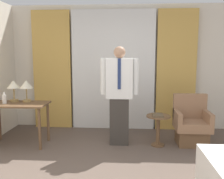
% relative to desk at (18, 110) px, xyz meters
% --- Properties ---
extents(wall_back, '(10.00, 0.06, 2.70)m').
position_rel_desk_xyz_m(wall_back, '(1.66, 1.26, 0.70)').
color(wall_back, silver).
rests_on(wall_back, ground_plane).
extents(curtain_sheer_center, '(1.79, 0.06, 2.58)m').
position_rel_desk_xyz_m(curtain_sheer_center, '(1.66, 1.13, 0.64)').
color(curtain_sheer_center, white).
rests_on(curtain_sheer_center, ground_plane).
extents(curtain_drape_left, '(0.83, 0.06, 2.58)m').
position_rel_desk_xyz_m(curtain_drape_left, '(0.31, 1.13, 0.64)').
color(curtain_drape_left, gold).
rests_on(curtain_drape_left, ground_plane).
extents(curtain_drape_right, '(0.83, 0.06, 2.58)m').
position_rel_desk_xyz_m(curtain_drape_right, '(3.01, 1.13, 0.64)').
color(curtain_drape_right, gold).
rests_on(curtain_drape_right, ground_plane).
extents(desk, '(1.08, 0.57, 0.77)m').
position_rel_desk_xyz_m(desk, '(0.00, 0.00, 0.00)').
color(desk, brown).
rests_on(desk, ground_plane).
extents(table_lamp_left, '(0.24, 0.24, 0.40)m').
position_rel_desk_xyz_m(table_lamp_left, '(-0.12, 0.15, 0.42)').
color(table_lamp_left, '#9E7F47').
rests_on(table_lamp_left, desk).
extents(table_lamp_right, '(0.24, 0.24, 0.40)m').
position_rel_desk_xyz_m(table_lamp_right, '(0.12, 0.15, 0.42)').
color(table_lamp_right, '#9E7F47').
rests_on(table_lamp_right, desk).
extents(bottle_near_edge, '(0.08, 0.08, 0.21)m').
position_rel_desk_xyz_m(bottle_near_edge, '(-0.21, -0.04, 0.21)').
color(bottle_near_edge, silver).
rests_on(bottle_near_edge, desk).
extents(person, '(0.69, 0.23, 1.78)m').
position_rel_desk_xyz_m(person, '(1.84, 0.14, 0.32)').
color(person, '#38332D').
rests_on(person, ground_plane).
extents(armchair, '(0.62, 0.55, 0.91)m').
position_rel_desk_xyz_m(armchair, '(3.16, 0.26, -0.31)').
color(armchair, brown).
rests_on(armchair, ground_plane).
extents(side_table, '(0.43, 0.43, 0.56)m').
position_rel_desk_xyz_m(side_table, '(2.54, 0.11, -0.27)').
color(side_table, brown).
rests_on(side_table, ground_plane).
extents(book, '(0.18, 0.25, 0.03)m').
position_rel_desk_xyz_m(book, '(2.52, 0.08, -0.07)').
color(book, brown).
rests_on(book, side_table).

